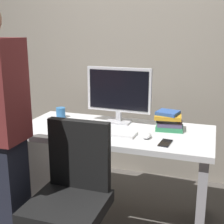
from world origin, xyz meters
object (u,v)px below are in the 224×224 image
(keyboard, at_px, (107,132))
(cell_phone, at_px, (165,143))
(office_chair, at_px, (72,207))
(book_stack, at_px, (169,121))
(desk, at_px, (114,156))
(mouse, at_px, (147,136))
(cup_near_keyboard, at_px, (52,122))
(monitor, at_px, (119,92))
(cup_by_monitor, at_px, (61,113))

(keyboard, bearing_deg, cell_phone, -7.50)
(office_chair, distance_m, book_stack, 0.97)
(desk, height_order, office_chair, office_chair)
(desk, relative_size, mouse, 14.96)
(cup_near_keyboard, bearing_deg, monitor, 34.78)
(office_chair, distance_m, cup_near_keyboard, 0.76)
(cup_near_keyboard, bearing_deg, book_stack, 15.38)
(desk, height_order, keyboard, keyboard)
(desk, distance_m, mouse, 0.39)
(book_stack, bearing_deg, office_chair, -120.50)
(mouse, bearing_deg, keyboard, 178.60)
(cup_near_keyboard, bearing_deg, keyboard, 0.98)
(cup_by_monitor, bearing_deg, monitor, 0.83)
(cell_phone, bearing_deg, keyboard, 175.78)
(mouse, xyz_separation_m, cup_near_keyboard, (-0.75, -0.00, 0.03))
(monitor, bearing_deg, cell_phone, -40.19)
(keyboard, xyz_separation_m, cup_near_keyboard, (-0.45, -0.01, 0.04))
(desk, relative_size, keyboard, 3.48)
(monitor, distance_m, keyboard, 0.39)
(mouse, bearing_deg, desk, 156.72)
(office_chair, relative_size, monitor, 1.74)
(book_stack, distance_m, cell_phone, 0.32)
(desk, distance_m, cell_phone, 0.52)
(monitor, height_order, book_stack, monitor)
(cup_by_monitor, bearing_deg, desk, -18.05)
(book_stack, bearing_deg, cup_near_keyboard, -164.62)
(office_chair, bearing_deg, mouse, 57.59)
(cup_near_keyboard, bearing_deg, desk, 14.73)
(cup_by_monitor, xyz_separation_m, cell_phone, (0.98, -0.37, -0.04))
(keyboard, xyz_separation_m, cell_phone, (0.44, -0.08, -0.01))
(mouse, distance_m, book_stack, 0.27)
(keyboard, xyz_separation_m, cup_by_monitor, (-0.53, 0.29, 0.03))
(office_chair, bearing_deg, monitor, 87.65)
(cell_phone, bearing_deg, book_stack, 100.36)
(office_chair, relative_size, book_stack, 4.13)
(monitor, relative_size, book_stack, 2.38)
(office_chair, height_order, cell_phone, office_chair)
(keyboard, height_order, book_stack, book_stack)
(keyboard, distance_m, cell_phone, 0.45)
(office_chair, height_order, book_stack, office_chair)
(desk, height_order, cell_phone, cell_phone)
(keyboard, distance_m, cup_near_keyboard, 0.45)
(desk, relative_size, cup_by_monitor, 16.97)
(cup_by_monitor, distance_m, cell_phone, 1.04)
(monitor, bearing_deg, mouse, -45.29)
(keyboard, bearing_deg, cup_near_keyboard, -176.70)
(office_chair, height_order, cup_by_monitor, office_chair)
(mouse, xyz_separation_m, book_stack, (0.12, 0.24, 0.05))
(monitor, relative_size, cup_near_keyboard, 5.61)
(desk, bearing_deg, cell_phone, -24.19)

